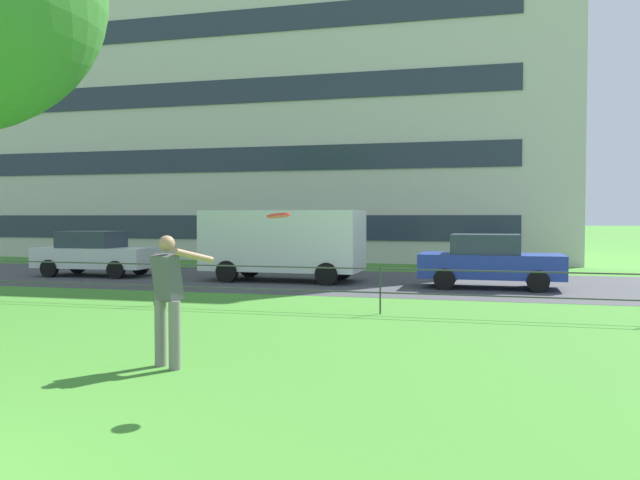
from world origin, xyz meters
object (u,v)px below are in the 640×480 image
car_white_left (95,253)px  panel_van_far_right (283,241)px  car_blue_far_left (489,261)px  person_thrower (168,296)px  frisbee (279,216)px  apartment_building_background (274,82)px

car_white_left → panel_van_far_right: (6.81, 0.00, 0.49)m
panel_van_far_right → car_blue_far_left: panel_van_far_right is taller
person_thrower → car_blue_far_left: (4.21, 11.16, -0.19)m
frisbee → car_blue_far_left: 12.37m
frisbee → car_blue_far_left: (2.34, 12.07, -1.28)m
person_thrower → car_white_left: size_ratio=0.44×
apartment_building_background → person_thrower: bearing=-74.3°
person_thrower → apartment_building_background: size_ratio=0.06×
car_white_left → panel_van_far_right: panel_van_far_right is taller
person_thrower → frisbee: (1.88, -0.91, 1.09)m
frisbee → panel_van_far_right: (-4.00, 12.53, -0.79)m
car_white_left → car_blue_far_left: (13.14, -0.46, 0.00)m
frisbee → apartment_building_background: apartment_building_background is taller
frisbee → panel_van_far_right: 13.18m
apartment_building_background → car_white_left: bearing=-96.0°
person_thrower → car_white_left: (-8.93, 11.62, -0.19)m
frisbee → car_white_left: (-10.80, 12.53, -1.28)m
person_thrower → panel_van_far_right: size_ratio=0.36×
car_white_left → apartment_building_background: bearing=84.0°
person_thrower → apartment_building_background: 28.65m
frisbee → apartment_building_background: 29.72m
panel_van_far_right → car_blue_far_left: 6.37m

